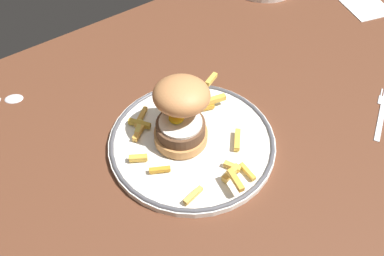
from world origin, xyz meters
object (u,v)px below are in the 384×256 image
Objects in this scene: burger at (180,110)px; fork at (382,112)px; spoon at (5,98)px; dinner_plate at (192,142)px; napkin at (367,7)px.

burger is 39.13cm from fork.
fork is 1.05× the size of spoon.
napkin is (59.40, 10.35, -0.64)cm from dinner_plate.
spoon is (-22.81, 30.34, -0.48)cm from dinner_plate.
dinner_plate reaches higher than fork.
burger is at bearing -51.92° from spoon.
fork and napkin have the same top height.
burger is 1.12× the size of spoon.
fork is at bearing -23.26° from dinner_plate.
fork is at bearing -25.83° from burger.
spoon is at bearing 128.08° from burger.
dinner_plate reaches higher than napkin.
dinner_plate is 37.96cm from spoon.
burger is (-0.78, 2.21, 6.88)cm from dinner_plate.
dinner_plate is 2.37× the size of spoon.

